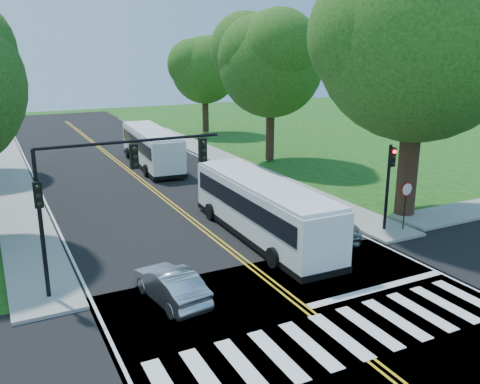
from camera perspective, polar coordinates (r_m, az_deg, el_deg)
ground at (r=17.97m, az=10.16°, el=-14.91°), size 140.00×140.00×0.00m
road at (r=32.94m, az=-8.84°, el=-0.44°), size 14.00×96.00×0.01m
cross_road at (r=17.97m, az=10.16°, el=-14.89°), size 60.00×12.00×0.01m
center_line at (r=36.64m, az=-10.80°, el=1.13°), size 0.36×70.00×0.01m
edge_line_w at (r=35.47m, az=-21.38°, el=-0.18°), size 0.12×70.00×0.01m
edge_line_e at (r=38.98m, az=-1.17°, el=2.29°), size 0.12×70.00×0.01m
crosswalk at (r=17.63m, az=11.16°, el=-15.56°), size 12.60×3.00×0.01m
stop_bar at (r=21.06m, az=15.29°, el=-10.37°), size 6.60×0.40×0.01m
sidewalk_nw at (r=38.28m, az=-24.10°, el=0.74°), size 2.60×40.00×0.15m
sidewalk_ne at (r=42.23m, az=-1.11°, el=3.43°), size 2.60×40.00×0.15m
tree_ne_big at (r=28.83m, az=19.53°, el=15.95°), size 10.80×10.80×14.91m
tree_east_mid at (r=41.89m, az=3.52°, el=14.04°), size 8.40×8.40×11.93m
tree_east_far at (r=56.70m, az=-3.99°, el=13.47°), size 7.20×7.20×10.34m
signal_nw at (r=19.55m, az=-15.01°, el=1.26°), size 7.15×0.46×5.66m
signal_ne at (r=26.47m, az=16.41°, el=1.72°), size 0.30×0.46×4.40m
stop_sign at (r=26.93m, az=18.17°, el=-0.25°), size 0.76×0.08×2.53m
bus_lead at (r=25.01m, az=2.46°, el=-1.79°), size 2.94×11.37×2.93m
bus_follow at (r=41.38m, az=-9.92°, el=5.04°), size 3.34×11.51×2.94m
hatchback at (r=19.32m, az=-7.84°, el=-10.26°), size 1.93×4.11×1.30m
suv at (r=25.97m, az=9.47°, el=-3.24°), size 4.13×5.72×1.45m
dark_sedan at (r=31.40m, az=1.76°, el=0.18°), size 3.16×4.81×1.29m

